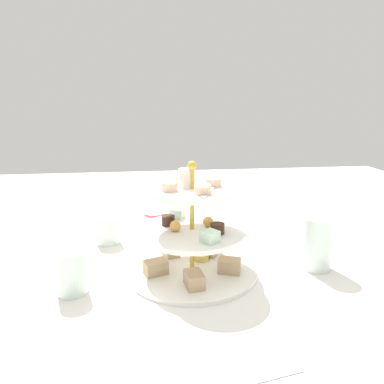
% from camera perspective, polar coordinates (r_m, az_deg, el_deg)
% --- Properties ---
extents(ground_plane, '(2.40, 2.40, 0.00)m').
position_cam_1_polar(ground_plane, '(0.82, 0.00, -12.69)').
color(ground_plane, silver).
extents(tiered_serving_stand, '(0.29, 0.29, 0.25)m').
position_cam_1_polar(tiered_serving_stand, '(0.78, -0.00, -7.68)').
color(tiered_serving_stand, white).
rests_on(tiered_serving_stand, ground_plane).
extents(water_glass_tall_right, '(0.07, 0.07, 0.12)m').
position_cam_1_polar(water_glass_tall_right, '(0.85, 19.54, -7.79)').
color(water_glass_tall_right, silver).
rests_on(water_glass_tall_right, ground_plane).
extents(water_glass_short_left, '(0.06, 0.06, 0.07)m').
position_cam_1_polar(water_glass_short_left, '(0.98, -13.48, -5.96)').
color(water_glass_short_left, silver).
rests_on(water_glass_short_left, ground_plane).
extents(teacup_with_saucer, '(0.09, 0.09, 0.05)m').
position_cam_1_polar(teacup_with_saucer, '(1.07, -6.14, -4.68)').
color(teacup_with_saucer, white).
rests_on(teacup_with_saucer, ground_plane).
extents(butter_knife_left, '(0.04, 0.17, 0.00)m').
position_cam_1_polar(butter_knife_left, '(0.55, 9.10, -27.92)').
color(butter_knife_left, silver).
rests_on(butter_knife_left, ground_plane).
extents(butter_knife_right, '(0.10, 0.15, 0.00)m').
position_cam_1_polar(butter_knife_right, '(1.10, 6.92, -5.26)').
color(butter_knife_right, silver).
rests_on(butter_knife_right, ground_plane).
extents(water_glass_mid_back, '(0.06, 0.06, 0.09)m').
position_cam_1_polar(water_glass_mid_back, '(0.75, -18.90, -12.18)').
color(water_glass_mid_back, silver).
rests_on(water_glass_mid_back, ground_plane).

